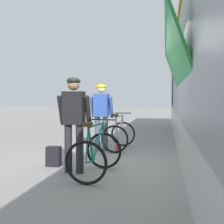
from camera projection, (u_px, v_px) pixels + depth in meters
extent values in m
plane|color=gray|center=(119.00, 165.00, 5.39)|extent=(80.00, 80.00, 0.00)
cube|color=#238C3D|center=(180.00, 77.00, 5.15)|extent=(0.61, 4.35, 1.61)
cube|color=black|center=(173.00, 79.00, 11.23)|extent=(0.03, 1.10, 2.29)
cylinder|color=#4C515B|center=(97.00, 133.00, 6.97)|extent=(0.14, 0.14, 0.90)
cylinder|color=#4C515B|center=(105.00, 134.00, 6.91)|extent=(0.14, 0.14, 0.90)
cube|color=#2D4C9E|center=(101.00, 105.00, 6.90)|extent=(0.40, 0.27, 0.60)
cylinder|color=#2D4C9E|center=(93.00, 107.00, 7.02)|extent=(0.11, 0.27, 0.56)
cylinder|color=#2D4C9E|center=(111.00, 107.00, 6.87)|extent=(0.11, 0.27, 0.56)
sphere|color=beige|center=(101.00, 89.00, 6.88)|extent=(0.22, 0.22, 0.22)
ellipsoid|color=yellow|center=(101.00, 87.00, 6.88)|extent=(0.28, 0.30, 0.14)
cylinder|color=#232328|center=(68.00, 148.00, 4.85)|extent=(0.14, 0.14, 0.90)
cylinder|color=#232328|center=(80.00, 149.00, 4.81)|extent=(0.14, 0.14, 0.90)
cube|color=black|center=(74.00, 108.00, 4.79)|extent=(0.38, 0.24, 0.60)
cylinder|color=black|center=(61.00, 110.00, 4.88)|extent=(0.09, 0.26, 0.56)
cylinder|color=black|center=(88.00, 111.00, 4.78)|extent=(0.09, 0.26, 0.56)
sphere|color=#9E7051|center=(74.00, 84.00, 4.77)|extent=(0.22, 0.22, 0.22)
ellipsoid|color=black|center=(74.00, 81.00, 4.77)|extent=(0.26, 0.28, 0.14)
torus|color=black|center=(123.00, 134.00, 7.59)|extent=(0.71, 0.08, 0.71)
torus|color=black|center=(115.00, 139.00, 6.60)|extent=(0.71, 0.08, 0.71)
cylinder|color=silver|center=(120.00, 127.00, 7.23)|extent=(0.08, 0.65, 0.63)
cylinder|color=silver|center=(119.00, 116.00, 7.10)|extent=(0.08, 0.85, 0.04)
cylinder|color=silver|center=(117.00, 128.00, 6.82)|extent=(0.05, 0.28, 0.62)
cylinder|color=silver|center=(116.00, 139.00, 6.77)|extent=(0.05, 0.36, 0.08)
cylinder|color=silver|center=(115.00, 128.00, 6.65)|extent=(0.03, 0.14, 0.56)
cylinder|color=silver|center=(123.00, 125.00, 7.55)|extent=(0.04, 0.08, 0.55)
cylinder|color=black|center=(123.00, 113.00, 7.51)|extent=(0.48, 0.05, 0.02)
cube|color=#4C2D19|center=(116.00, 115.00, 6.66)|extent=(0.11, 0.24, 0.06)
torus|color=black|center=(104.00, 151.00, 5.12)|extent=(0.71, 0.08, 0.71)
torus|color=black|center=(86.00, 163.00, 4.14)|extent=(0.71, 0.08, 0.71)
cylinder|color=#197A7F|center=(98.00, 141.00, 4.77)|extent=(0.07, 0.65, 0.63)
cylinder|color=#197A7F|center=(96.00, 125.00, 4.64)|extent=(0.08, 0.85, 0.04)
cylinder|color=#197A7F|center=(91.00, 145.00, 4.35)|extent=(0.05, 0.28, 0.62)
cylinder|color=#197A7F|center=(90.00, 162.00, 4.31)|extent=(0.05, 0.36, 0.08)
cylinder|color=#197A7F|center=(87.00, 145.00, 4.18)|extent=(0.03, 0.14, 0.56)
cylinder|color=#197A7F|center=(103.00, 137.00, 5.09)|extent=(0.04, 0.08, 0.55)
cylinder|color=black|center=(103.00, 120.00, 5.04)|extent=(0.48, 0.05, 0.02)
cube|color=#4C2D19|center=(88.00, 124.00, 4.19)|extent=(0.11, 0.24, 0.06)
cube|color=black|center=(54.00, 156.00, 5.32)|extent=(0.29, 0.19, 0.40)
cylinder|color=red|center=(117.00, 147.00, 6.87)|extent=(0.07, 0.07, 0.21)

